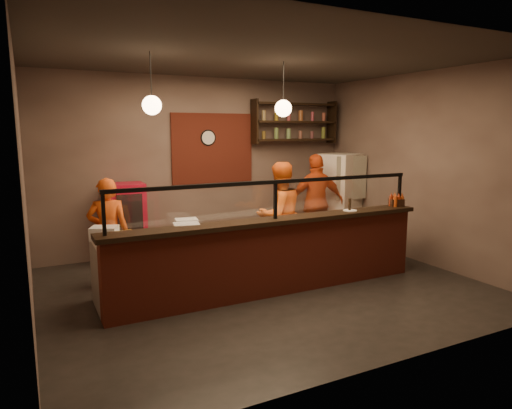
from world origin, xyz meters
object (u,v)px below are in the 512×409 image
wall_clock (208,138)px  condiment_caddy (396,202)px  red_cooler (127,223)px  cook_left (108,233)px  fridge (340,198)px  pepper_mill (350,205)px  cook_right (317,202)px  cook_mid (279,215)px  pizza_dough (315,216)px

wall_clock → condiment_caddy: wall_clock is taller
red_cooler → condiment_caddy: (3.70, -2.42, 0.44)m
cook_left → fridge: bearing=-157.5°
pepper_mill → cook_left: bearing=157.9°
cook_right → condiment_caddy: size_ratio=8.81×
cook_mid → cook_right: bearing=-159.5°
wall_clock → red_cooler: 2.16m
cook_left → pizza_dough: 3.13m
cook_right → pepper_mill: size_ratio=9.74×
wall_clock → cook_left: size_ratio=0.19×
cook_right → cook_left: bearing=17.3°
condiment_caddy → fridge: bearing=78.6°
cook_left → red_cooler: size_ratio=1.16×
pizza_dough → condiment_caddy: bearing=-26.9°
fridge → red_cooler: 4.13m
cook_mid → pizza_dough: cook_mid is taller
red_cooler → cook_mid: bearing=-29.7°
pepper_mill → cook_right: bearing=71.2°
wall_clock → fridge: (2.50, -0.75, -1.21)m
cook_left → cook_mid: size_ratio=0.91×
cook_left → cook_right: (3.83, 0.38, 0.11)m
cook_left → pepper_mill: (3.25, -1.32, 0.36)m
red_cooler → fridge: bearing=-4.3°
cook_mid → cook_left: bearing=-12.9°
wall_clock → pepper_mill: size_ratio=1.62×
cook_right → fridge: cook_right is taller
cook_mid → pizza_dough: bearing=119.2°
cook_left → red_cooler: (0.48, 1.11, -0.11)m
red_cooler → pepper_mill: (2.77, -2.43, 0.47)m
wall_clock → cook_left: 2.84m
cook_right → wall_clock: bearing=-19.0°
wall_clock → pizza_dough: (0.96, -2.15, -1.19)m
cook_mid → pepper_mill: cook_mid is taller
condiment_caddy → cook_left: bearing=162.6°
cook_right → fridge: 0.80m
cook_right → red_cooler: size_ratio=1.33×
wall_clock → condiment_caddy: 3.58m
cook_mid → red_cooler: size_ratio=1.27×
cook_mid → red_cooler: bearing=-39.4°
cook_right → pepper_mill: 1.82m
fridge → red_cooler: size_ratio=1.30×
wall_clock → pepper_mill: bearing=-66.8°
cook_left → red_cooler: cook_left is taller
cook_left → condiment_caddy: cook_left is taller
fridge → pizza_dough: fridge is taller
condiment_caddy → pizza_dough: bearing=153.1°
condiment_caddy → cook_right: bearing=101.6°
fridge → red_cooler: bearing=153.7°
cook_mid → condiment_caddy: 1.86m
cook_mid → condiment_caddy: bearing=136.9°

